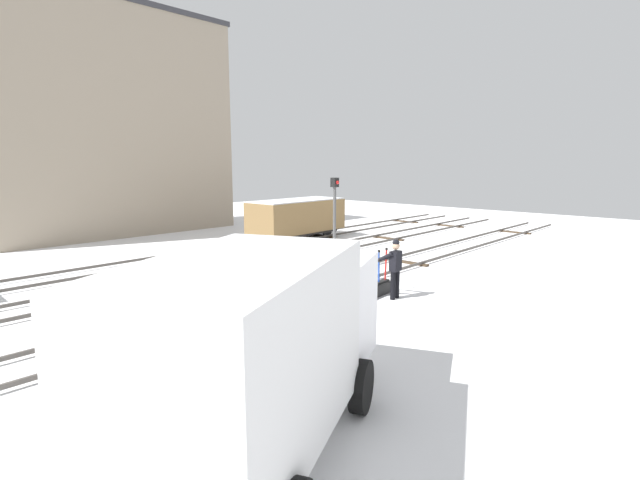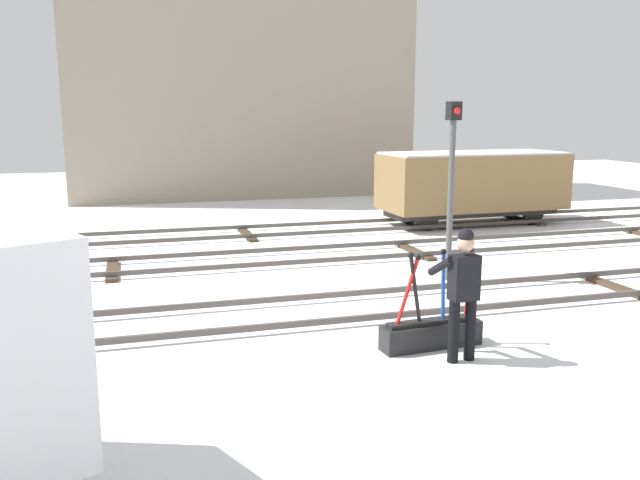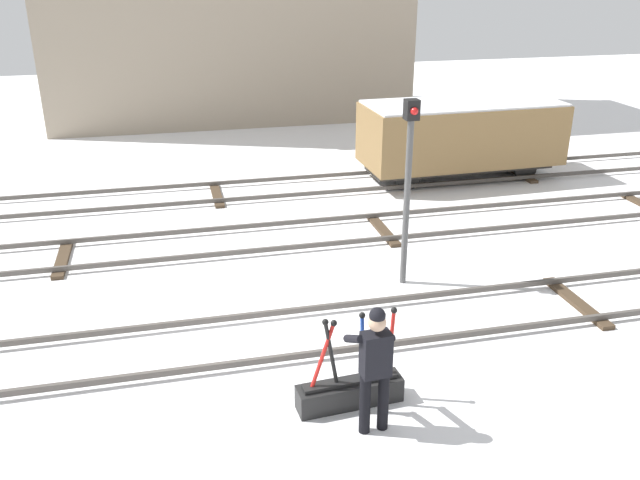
{
  "view_description": "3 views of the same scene",
  "coord_description": "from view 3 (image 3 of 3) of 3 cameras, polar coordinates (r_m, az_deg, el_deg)",
  "views": [
    {
      "loc": [
        -10.67,
        -10.35,
        4.14
      ],
      "look_at": [
        1.67,
        1.06,
        1.37
      ],
      "focal_mm": 26.41,
      "sensor_mm": 36.0,
      "label": 1
    },
    {
      "loc": [
        -3.09,
        -10.26,
        3.36
      ],
      "look_at": [
        0.54,
        2.21,
        0.85
      ],
      "focal_mm": 37.14,
      "sensor_mm": 36.0,
      "label": 2
    },
    {
      "loc": [
        -1.2,
        -9.48,
        5.85
      ],
      "look_at": [
        1.47,
        1.84,
        0.95
      ],
      "focal_mm": 37.62,
      "sensor_mm": 36.0,
      "label": 3
    }
  ],
  "objects": [
    {
      "name": "track_siding_far",
      "position": [
        18.04,
        -8.79,
        4.03
      ],
      "size": [
        44.0,
        1.94,
        0.18
      ],
      "color": "#4C4742",
      "rests_on": "ground_plane"
    },
    {
      "name": "freight_car_near_switch",
      "position": [
        19.43,
        11.91,
        8.75
      ],
      "size": [
        5.57,
        2.36,
        2.19
      ],
      "rotation": [
        0.0,
        0.0,
        0.03
      ],
      "color": "#2D2B28",
      "rests_on": "ground_plane"
    },
    {
      "name": "track_siding_near",
      "position": [
        14.88,
        -7.62,
        -0.06
      ],
      "size": [
        44.0,
        1.94,
        0.18
      ],
      "color": "#4C4742",
      "rests_on": "ground_plane"
    },
    {
      "name": "ground_plane",
      "position": [
        11.2,
        -5.23,
        -8.72
      ],
      "size": [
        60.0,
        60.0,
        0.0
      ],
      "primitive_type": "plane",
      "color": "white"
    },
    {
      "name": "rail_worker",
      "position": [
        8.79,
        4.68,
        -10.25
      ],
      "size": [
        0.57,
        0.71,
        1.85
      ],
      "rotation": [
        0.0,
        0.0,
        0.07
      ],
      "color": "black",
      "rests_on": "ground_plane"
    },
    {
      "name": "signal_post",
      "position": [
        12.41,
        7.52,
        5.58
      ],
      "size": [
        0.24,
        0.32,
        3.57
      ],
      "color": "#4C4C4C",
      "rests_on": "ground_plane"
    },
    {
      "name": "track_main_line",
      "position": [
        11.15,
        -5.25,
        -8.23
      ],
      "size": [
        44.0,
        1.94,
        0.18
      ],
      "color": "#4C4742",
      "rests_on": "ground_plane"
    },
    {
      "name": "switch_lever_frame",
      "position": [
        9.67,
        2.56,
        -12.56
      ],
      "size": [
        1.54,
        0.47,
        1.45
      ],
      "rotation": [
        0.0,
        0.0,
        0.07
      ],
      "color": "black",
      "rests_on": "ground_plane"
    }
  ]
}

